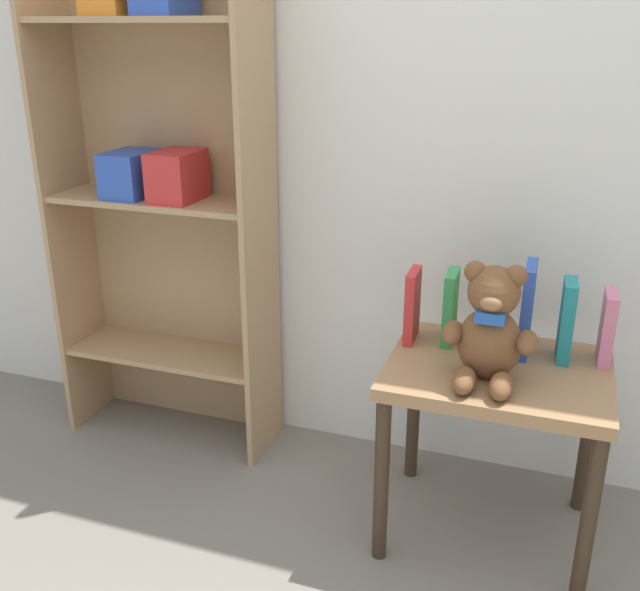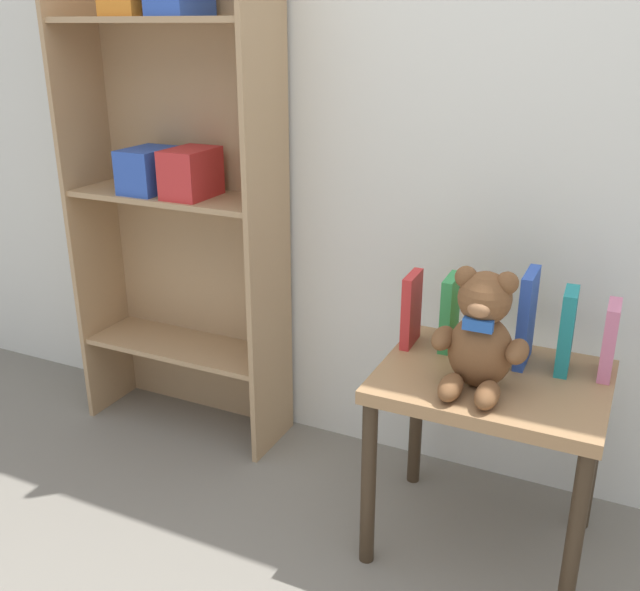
{
  "view_description": "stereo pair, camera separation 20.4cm",
  "coord_description": "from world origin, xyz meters",
  "px_view_note": "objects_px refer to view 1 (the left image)",
  "views": [
    {
      "loc": [
        0.4,
        -0.86,
        1.37
      ],
      "look_at": [
        -0.22,
        0.94,
        0.65
      ],
      "focal_mm": 40.0,
      "sensor_mm": 36.0,
      "label": 1
    },
    {
      "loc": [
        0.59,
        -0.78,
        1.37
      ],
      "look_at": [
        -0.22,
        0.94,
        0.65
      ],
      "focal_mm": 40.0,
      "sensor_mm": 36.0,
      "label": 2
    }
  ],
  "objects_px": {
    "book_standing_red": "(412,306)",
    "book_standing_green": "(450,307)",
    "book_standing_yellow": "(487,315)",
    "book_standing_teal": "(566,321)",
    "teddy_bear": "(490,329)",
    "book_standing_blue": "(527,309)",
    "bookshelf_side": "(163,170)",
    "display_table": "(496,394)",
    "book_standing_pink": "(607,328)"
  },
  "relations": [
    {
      "from": "book_standing_red",
      "to": "book_standing_green",
      "type": "relative_size",
      "value": 1.0
    },
    {
      "from": "book_standing_yellow",
      "to": "book_standing_teal",
      "type": "xyz_separation_m",
      "value": [
        0.21,
        0.01,
        0.01
      ]
    },
    {
      "from": "teddy_bear",
      "to": "book_standing_blue",
      "type": "relative_size",
      "value": 1.21
    },
    {
      "from": "bookshelf_side",
      "to": "display_table",
      "type": "height_order",
      "value": "bookshelf_side"
    },
    {
      "from": "bookshelf_side",
      "to": "teddy_bear",
      "type": "height_order",
      "value": "bookshelf_side"
    },
    {
      "from": "book_standing_teal",
      "to": "book_standing_red",
      "type": "bearing_deg",
      "value": 178.33
    },
    {
      "from": "book_standing_teal",
      "to": "book_standing_green",
      "type": "bearing_deg",
      "value": 174.58
    },
    {
      "from": "bookshelf_side",
      "to": "teddy_bear",
      "type": "bearing_deg",
      "value": -16.39
    },
    {
      "from": "book_standing_green",
      "to": "book_standing_pink",
      "type": "bearing_deg",
      "value": -0.99
    },
    {
      "from": "teddy_bear",
      "to": "book_standing_green",
      "type": "height_order",
      "value": "teddy_bear"
    },
    {
      "from": "bookshelf_side",
      "to": "book_standing_green",
      "type": "bearing_deg",
      "value": -7.14
    },
    {
      "from": "book_standing_green",
      "to": "book_standing_yellow",
      "type": "xyz_separation_m",
      "value": [
        0.1,
        -0.02,
        0.0
      ]
    },
    {
      "from": "display_table",
      "to": "book_standing_blue",
      "type": "distance_m",
      "value": 0.24
    },
    {
      "from": "book_standing_yellow",
      "to": "bookshelf_side",
      "type": "bearing_deg",
      "value": 174.56
    },
    {
      "from": "display_table",
      "to": "bookshelf_side",
      "type": "bearing_deg",
      "value": 167.91
    },
    {
      "from": "bookshelf_side",
      "to": "book_standing_teal",
      "type": "distance_m",
      "value": 1.32
    },
    {
      "from": "bookshelf_side",
      "to": "book_standing_teal",
      "type": "relative_size",
      "value": 7.61
    },
    {
      "from": "teddy_bear",
      "to": "book_standing_teal",
      "type": "relative_size",
      "value": 1.38
    },
    {
      "from": "bookshelf_side",
      "to": "display_table",
      "type": "relative_size",
      "value": 2.93
    },
    {
      "from": "teddy_bear",
      "to": "book_standing_blue",
      "type": "xyz_separation_m",
      "value": [
        0.08,
        0.19,
        -0.01
      ]
    },
    {
      "from": "book_standing_teal",
      "to": "teddy_bear",
      "type": "bearing_deg",
      "value": -136.56
    },
    {
      "from": "display_table",
      "to": "book_standing_pink",
      "type": "bearing_deg",
      "value": 25.69
    },
    {
      "from": "display_table",
      "to": "teddy_bear",
      "type": "relative_size",
      "value": 1.88
    },
    {
      "from": "bookshelf_side",
      "to": "book_standing_red",
      "type": "distance_m",
      "value": 0.93
    },
    {
      "from": "display_table",
      "to": "book_standing_yellow",
      "type": "bearing_deg",
      "value": 118.64
    },
    {
      "from": "display_table",
      "to": "book_standing_blue",
      "type": "relative_size",
      "value": 2.27
    },
    {
      "from": "display_table",
      "to": "book_standing_teal",
      "type": "height_order",
      "value": "book_standing_teal"
    },
    {
      "from": "book_standing_green",
      "to": "book_standing_blue",
      "type": "bearing_deg",
      "value": -3.84
    },
    {
      "from": "display_table",
      "to": "teddy_bear",
      "type": "height_order",
      "value": "teddy_bear"
    },
    {
      "from": "book_standing_green",
      "to": "teddy_bear",
      "type": "bearing_deg",
      "value": -58.76
    },
    {
      "from": "bookshelf_side",
      "to": "book_standing_red",
      "type": "bearing_deg",
      "value": -9.45
    },
    {
      "from": "teddy_bear",
      "to": "book_standing_pink",
      "type": "xyz_separation_m",
      "value": [
        0.28,
        0.21,
        -0.04
      ]
    },
    {
      "from": "book_standing_red",
      "to": "book_standing_blue",
      "type": "height_order",
      "value": "book_standing_blue"
    },
    {
      "from": "bookshelf_side",
      "to": "book_standing_green",
      "type": "height_order",
      "value": "bookshelf_side"
    },
    {
      "from": "bookshelf_side",
      "to": "book_standing_pink",
      "type": "bearing_deg",
      "value": -4.8
    },
    {
      "from": "bookshelf_side",
      "to": "book_standing_pink",
      "type": "distance_m",
      "value": 1.42
    },
    {
      "from": "display_table",
      "to": "book_standing_yellow",
      "type": "relative_size",
      "value": 2.77
    },
    {
      "from": "book_standing_red",
      "to": "book_standing_yellow",
      "type": "bearing_deg",
      "value": -2.34
    },
    {
      "from": "display_table",
      "to": "book_standing_yellow",
      "type": "distance_m",
      "value": 0.22
    },
    {
      "from": "book_standing_red",
      "to": "book_standing_green",
      "type": "distance_m",
      "value": 0.11
    },
    {
      "from": "book_standing_yellow",
      "to": "book_standing_blue",
      "type": "xyz_separation_m",
      "value": [
        0.1,
        0.02,
        0.02
      ]
    },
    {
      "from": "bookshelf_side",
      "to": "book_standing_blue",
      "type": "distance_m",
      "value": 1.21
    },
    {
      "from": "book_standing_green",
      "to": "book_standing_teal",
      "type": "bearing_deg",
      "value": -4.3
    },
    {
      "from": "book_standing_yellow",
      "to": "book_standing_teal",
      "type": "height_order",
      "value": "book_standing_teal"
    },
    {
      "from": "book_standing_red",
      "to": "book_standing_pink",
      "type": "bearing_deg",
      "value": 1.26
    },
    {
      "from": "display_table",
      "to": "book_standing_yellow",
      "type": "height_order",
      "value": "book_standing_yellow"
    },
    {
      "from": "teddy_bear",
      "to": "book_standing_blue",
      "type": "height_order",
      "value": "teddy_bear"
    },
    {
      "from": "book_standing_green",
      "to": "book_standing_blue",
      "type": "distance_m",
      "value": 0.21
    },
    {
      "from": "display_table",
      "to": "book_standing_green",
      "type": "xyz_separation_m",
      "value": [
        -0.16,
        0.12,
        0.19
      ]
    },
    {
      "from": "book_standing_blue",
      "to": "book_standing_teal",
      "type": "distance_m",
      "value": 0.1
    }
  ]
}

